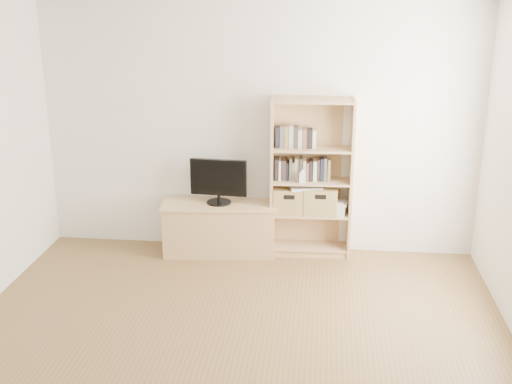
# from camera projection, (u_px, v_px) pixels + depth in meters

# --- Properties ---
(floor) EXTENTS (4.50, 5.00, 0.01)m
(floor) POSITION_uv_depth(u_px,v_px,m) (222.00, 380.00, 4.63)
(floor) COLOR brown
(floor) RESTS_ON ground
(back_wall) EXTENTS (4.50, 0.02, 2.60)m
(back_wall) POSITION_uv_depth(u_px,v_px,m) (259.00, 129.00, 6.58)
(back_wall) COLOR silver
(back_wall) RESTS_ON floor
(ceiling) EXTENTS (4.50, 5.00, 0.01)m
(ceiling) POSITION_uv_depth(u_px,v_px,m) (215.00, 6.00, 3.82)
(ceiling) COLOR white
(ceiling) RESTS_ON back_wall
(tv_stand) EXTENTS (1.18, 0.54, 0.53)m
(tv_stand) POSITION_uv_depth(u_px,v_px,m) (219.00, 229.00, 6.74)
(tv_stand) COLOR tan
(tv_stand) RESTS_ON floor
(bookshelf) EXTENTS (0.84, 0.33, 1.65)m
(bookshelf) POSITION_uv_depth(u_px,v_px,m) (311.00, 178.00, 6.54)
(bookshelf) COLOR tan
(bookshelf) RESTS_ON floor
(television) EXTENTS (0.59, 0.09, 0.46)m
(television) POSITION_uv_depth(u_px,v_px,m) (219.00, 182.00, 6.58)
(television) COLOR black
(television) RESTS_ON tv_stand
(books_row_mid) EXTENTS (0.79, 0.21, 0.21)m
(books_row_mid) POSITION_uv_depth(u_px,v_px,m) (311.00, 170.00, 6.53)
(books_row_mid) COLOR black
(books_row_mid) RESTS_ON bookshelf
(books_row_upper) EXTENTS (0.40, 0.15, 0.21)m
(books_row_upper) POSITION_uv_depth(u_px,v_px,m) (294.00, 137.00, 6.43)
(books_row_upper) COLOR black
(books_row_upper) RESTS_ON bookshelf
(baby_monitor) EXTENTS (0.06, 0.04, 0.11)m
(baby_monitor) POSITION_uv_depth(u_px,v_px,m) (302.00, 177.00, 6.44)
(baby_monitor) COLOR white
(baby_monitor) RESTS_ON bookshelf
(basket_left) EXTENTS (0.34, 0.28, 0.27)m
(basket_left) POSITION_uv_depth(u_px,v_px,m) (289.00, 200.00, 6.62)
(basket_left) COLOR #9E7D47
(basket_left) RESTS_ON bookshelf
(basket_right) EXTENTS (0.34, 0.28, 0.28)m
(basket_right) POSITION_uv_depth(u_px,v_px,m) (320.00, 200.00, 6.60)
(basket_right) COLOR #9E7D47
(basket_right) RESTS_ON bookshelf
(laptop) EXTENTS (0.36, 0.29, 0.03)m
(laptop) POSITION_uv_depth(u_px,v_px,m) (306.00, 187.00, 6.56)
(laptop) COLOR white
(laptop) RESTS_ON basket_left
(magazine_stack) EXTENTS (0.22, 0.28, 0.11)m
(magazine_stack) POSITION_uv_depth(u_px,v_px,m) (338.00, 208.00, 6.61)
(magazine_stack) COLOR beige
(magazine_stack) RESTS_ON bookshelf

